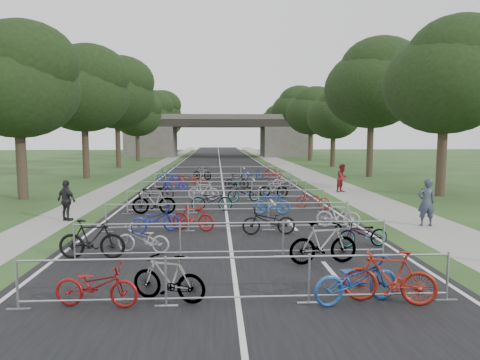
{
  "coord_description": "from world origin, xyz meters",
  "views": [
    {
      "loc": [
        -0.45,
        -8.83,
        3.64
      ],
      "look_at": [
        0.88,
        15.26,
        1.1
      ],
      "focal_mm": 32.0,
      "sensor_mm": 36.0,
      "label": 1
    }
  ],
  "objects_px": {
    "bike_1": "(169,278)",
    "pedestrian_b": "(342,178)",
    "overpass_bridge": "(219,136)",
    "pedestrian_c": "(67,201)",
    "bike_0": "(96,286)",
    "bike_2": "(356,280)",
    "pedestrian_a": "(426,202)"
  },
  "relations": [
    {
      "from": "overpass_bridge",
      "to": "pedestrian_a",
      "type": "distance_m",
      "value": 57.99
    },
    {
      "from": "bike_0",
      "to": "bike_2",
      "type": "height_order",
      "value": "bike_2"
    },
    {
      "from": "overpass_bridge",
      "to": "pedestrian_c",
      "type": "bearing_deg",
      "value": -96.98
    },
    {
      "from": "pedestrian_a",
      "to": "pedestrian_b",
      "type": "height_order",
      "value": "pedestrian_a"
    },
    {
      "from": "overpass_bridge",
      "to": "bike_2",
      "type": "xyz_separation_m",
      "value": [
        2.56,
        -65.04,
        -3.0
      ]
    },
    {
      "from": "bike_0",
      "to": "bike_2",
      "type": "bearing_deg",
      "value": -83.13
    },
    {
      "from": "pedestrian_c",
      "to": "bike_1",
      "type": "bearing_deg",
      "value": 153.11
    },
    {
      "from": "pedestrian_a",
      "to": "pedestrian_c",
      "type": "xyz_separation_m",
      "value": [
        -14.72,
        1.83,
        -0.09
      ]
    },
    {
      "from": "overpass_bridge",
      "to": "pedestrian_b",
      "type": "bearing_deg",
      "value": -80.85
    },
    {
      "from": "bike_0",
      "to": "pedestrian_b",
      "type": "distance_m",
      "value": 20.75
    },
    {
      "from": "bike_1",
      "to": "pedestrian_c",
      "type": "height_order",
      "value": "pedestrian_c"
    },
    {
      "from": "pedestrian_b",
      "to": "pedestrian_c",
      "type": "bearing_deg",
      "value": 170.52
    },
    {
      "from": "bike_1",
      "to": "pedestrian_b",
      "type": "height_order",
      "value": "pedestrian_b"
    },
    {
      "from": "overpass_bridge",
      "to": "bike_0",
      "type": "bearing_deg",
      "value": -92.64
    },
    {
      "from": "overpass_bridge",
      "to": "pedestrian_c",
      "type": "relative_size",
      "value": 17.74
    },
    {
      "from": "bike_2",
      "to": "pedestrian_c",
      "type": "height_order",
      "value": "pedestrian_c"
    },
    {
      "from": "bike_2",
      "to": "pedestrian_c",
      "type": "relative_size",
      "value": 1.16
    },
    {
      "from": "bike_1",
      "to": "pedestrian_c",
      "type": "xyz_separation_m",
      "value": [
        -5.29,
        9.15,
        0.35
      ]
    },
    {
      "from": "bike_2",
      "to": "pedestrian_c",
      "type": "xyz_separation_m",
      "value": [
        -9.36,
        9.47,
        0.34
      ]
    },
    {
      "from": "overpass_bridge",
      "to": "pedestrian_c",
      "type": "height_order",
      "value": "overpass_bridge"
    },
    {
      "from": "overpass_bridge",
      "to": "pedestrian_c",
      "type": "xyz_separation_m",
      "value": [
        -6.8,
        -55.57,
        -2.66
      ]
    },
    {
      "from": "bike_0",
      "to": "bike_1",
      "type": "xyz_separation_m",
      "value": [
        1.49,
        0.23,
        0.05
      ]
    },
    {
      "from": "bike_1",
      "to": "bike_2",
      "type": "xyz_separation_m",
      "value": [
        4.06,
        -0.32,
        0.01
      ]
    },
    {
      "from": "overpass_bridge",
      "to": "pedestrian_b",
      "type": "xyz_separation_m",
      "value": [
        7.58,
        -47.1,
        -2.63
      ]
    },
    {
      "from": "bike_1",
      "to": "overpass_bridge",
      "type": "bearing_deg",
      "value": -160.76
    },
    {
      "from": "overpass_bridge",
      "to": "pedestrian_c",
      "type": "distance_m",
      "value": 56.04
    },
    {
      "from": "bike_0",
      "to": "pedestrian_c",
      "type": "height_order",
      "value": "pedestrian_c"
    },
    {
      "from": "pedestrian_a",
      "to": "pedestrian_b",
      "type": "bearing_deg",
      "value": -85.08
    },
    {
      "from": "overpass_bridge",
      "to": "bike_0",
      "type": "xyz_separation_m",
      "value": [
        -2.99,
        -64.94,
        -3.06
      ]
    },
    {
      "from": "overpass_bridge",
      "to": "pedestrian_a",
      "type": "xyz_separation_m",
      "value": [
        7.92,
        -57.39,
        -2.57
      ]
    },
    {
      "from": "bike_1",
      "to": "bike_2",
      "type": "relative_size",
      "value": 0.86
    },
    {
      "from": "bike_0",
      "to": "pedestrian_b",
      "type": "relative_size",
      "value": 1.0
    }
  ]
}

